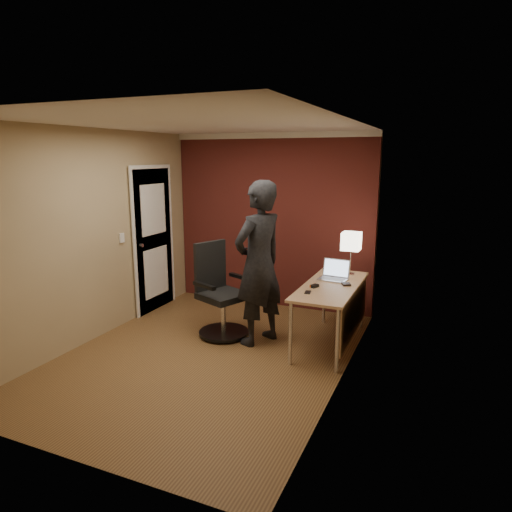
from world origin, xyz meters
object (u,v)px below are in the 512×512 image
office_chair (219,296)px  person (259,264)px  laptop (335,274)px  mouse (314,286)px  desk_lamp (351,242)px  phone (308,292)px  wallet (346,284)px  desk (337,296)px

office_chair → person: 0.71m
laptop → mouse: size_ratio=3.53×
desk_lamp → phone: size_ratio=4.65×
laptop → phone: bearing=-100.9°
wallet → mouse: bearing=-143.6°
mouse → person: (-0.65, -0.08, 0.22)m
wallet → person: bearing=-162.0°
desk → phone: size_ratio=13.04×
desk_lamp → office_chair: size_ratio=0.47×
desk → office_chair: 1.43m
phone → person: 0.69m
desk → office_chair: office_chair is taller
desk_lamp → mouse: 0.86m
laptop → office_chair: bearing=-159.2°
laptop → person: size_ratio=0.18×
laptop → wallet: size_ratio=3.21×
person → office_chair: bearing=-70.2°
desk_lamp → mouse: desk_lamp is taller
desk → desk_lamp: desk_lamp is taller
desk_lamp → phone: desk_lamp is taller
wallet → person: (-0.96, -0.31, 0.22)m
desk → desk_lamp: 0.77m
desk_lamp → wallet: 0.64m
desk_lamp → laptop: size_ratio=1.51×
laptop → person: person is taller
person → desk: bearing=129.0°
wallet → office_chair: office_chair is taller
desk → wallet: size_ratio=13.64×
desk_lamp → wallet: bearing=-82.9°
office_chair → person: bearing=-3.0°
mouse → wallet: mouse is taller
laptop → wallet: laptop is taller
desk → mouse: 0.32m
desk_lamp → office_chair: (-1.43, -0.77, -0.65)m
laptop → wallet: 0.29m
desk_lamp → person: (-0.90, -0.80, -0.19)m
desk_lamp → office_chair: bearing=-151.7°
laptop → phone: laptop is taller
phone → person: size_ratio=0.06×
desk_lamp → wallet: desk_lamp is taller
wallet → phone: bearing=-124.8°
desk → laptop: bearing=110.4°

